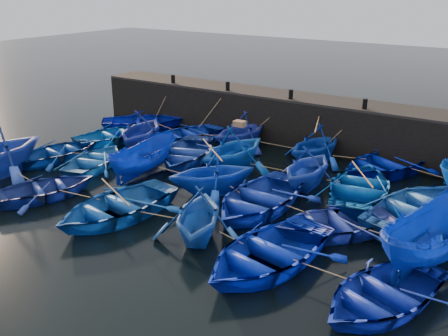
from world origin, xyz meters
The scene contains 34 objects.
ground centered at (0.00, 0.00, 0.00)m, with size 120.00×120.00×0.00m, color black.
quay_wall centered at (0.00, 10.50, 1.25)m, with size 26.00×2.50×2.50m, color black.
quay_top centered at (0.00, 10.50, 2.56)m, with size 26.00×2.50×0.12m, color black.
bollard_0 centered at (-8.00, 9.60, 2.87)m, with size 0.24×0.24×0.50m, color black.
bollard_1 centered at (-4.00, 9.60, 2.87)m, with size 0.24×0.24×0.50m, color black.
bollard_2 centered at (0.00, 9.60, 2.87)m, with size 0.24×0.24×0.50m, color black.
bollard_3 centered at (4.00, 9.60, 2.87)m, with size 0.24×0.24×0.50m, color black.
boat_0 centered at (-8.87, 7.68, 0.51)m, with size 3.50×4.89×1.01m, color #000E94.
boat_1 centered at (-5.14, 7.12, 0.46)m, with size 3.19×4.45×0.92m, color #0B27A7.
boat_2 centered at (-1.99, 7.85, 1.00)m, with size 3.29×3.81×2.01m, color #1E2F9C.
boat_3 centered at (2.32, 7.87, 0.99)m, with size 3.23×3.74×1.97m, color #0B36A7.
boat_4 centered at (5.63, 8.26, 0.53)m, with size 3.63×5.08×1.05m, color #001494.
boat_6 centered at (-8.35, 4.77, 0.47)m, with size 3.26×4.56×0.95m, color #084C92.
boat_7 centered at (-6.27, 4.70, 1.10)m, with size 3.61×4.19×2.20m, color navy.
boat_8 centered at (-3.11, 4.45, 0.51)m, with size 3.53×4.94×1.03m, color #214093.
boat_9 centered at (-0.43, 4.67, 1.12)m, with size 3.68×4.27×2.25m, color #0845A5.
boat_10 centered at (3.32, 4.75, 0.97)m, with size 3.19×3.70×1.95m, color #1D3DAD.
boat_11 centered at (5.66, 4.90, 0.53)m, with size 3.68×5.14×1.07m, color #044694.
boat_12 centered at (8.23, 4.04, 0.58)m, with size 3.98×5.57×1.15m, color blue.
boat_13 centered at (-8.57, 1.16, 0.46)m, with size 3.14×4.39×0.91m, color navy.
boat_14 centered at (-6.23, 1.37, 0.43)m, with size 2.94×4.10×0.85m, color blue.
boat_15 centered at (-3.66, 1.99, 0.82)m, with size 1.59×4.22×1.63m, color navy.
boat_16 centered at (0.28, 1.89, 0.98)m, with size 3.21×3.72×1.96m, color #0B36B9.
boat_17 centered at (2.74, 1.55, 0.55)m, with size 3.79×5.29×1.10m, color #142EA7.
boat_18 centered at (5.92, 1.30, 0.46)m, with size 3.19×4.47×0.93m, color #283B9D.
boat_19 centered at (9.28, 1.14, 0.99)m, with size 1.92×5.11×1.98m, color #072BA7.
boat_21 centered at (-5.26, -2.29, 0.43)m, with size 2.96×4.14×0.86m, color navy.
boat_22 centered at (-1.42, -2.04, 0.53)m, with size 3.68×5.15×1.07m, color #114A95.
boat_23 centered at (2.16, -1.66, 0.96)m, with size 3.14×3.64×1.92m, color #184CA0.
boat_24 centered at (5.04, -1.92, 0.55)m, with size 3.76×5.25×1.09m, color #0722C2.
boat_25 centered at (8.69, -2.02, 0.47)m, with size 3.27×4.57×0.95m, color navy.
wooden_crate centered at (-0.13, 4.67, 2.38)m, with size 0.52×0.38×0.26m, color olive.
mooring_ropes centered at (0.28, 5.05, 0.89)m, with size 18.15×11.83×2.10m.
loose_oars centered at (1.71, 3.16, 1.55)m, with size 9.34×11.99×0.97m.
Camera 1 is at (11.47, -14.06, 8.47)m, focal length 40.00 mm.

